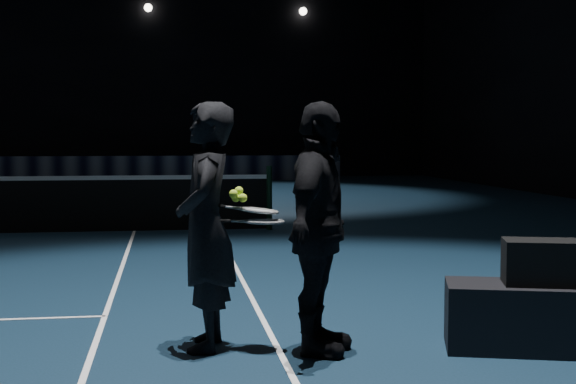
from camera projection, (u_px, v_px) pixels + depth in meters
name	position (u px, v px, depth m)	size (l,w,h in m)	color
wall_back	(41.00, 46.00, 30.26)	(30.00, 30.00, 0.00)	black
net_post_right	(269.00, 198.00, 13.76)	(0.10, 0.10, 1.10)	black
sponsor_backdrop	(33.00, 169.00, 28.11)	(22.00, 0.15, 0.90)	black
fixtures_far	(40.00, 5.00, 29.96)	(20.00, 0.30, 0.30)	white
player_bench	(560.00, 318.00, 5.99)	(1.67, 0.56, 0.50)	black
racket_bag	(561.00, 263.00, 5.96)	(0.84, 0.36, 0.33)	black
bag_signature	(573.00, 267.00, 5.78)	(0.39, 0.00, 0.11)	white
player_a	(206.00, 226.00, 6.02)	(0.68, 0.45, 1.87)	black
player_b	(318.00, 228.00, 5.89)	(1.09, 0.46, 1.87)	black
racket_lower	(265.00, 222.00, 5.95)	(0.68, 0.22, 0.03)	black
racket_upper	(259.00, 211.00, 5.99)	(0.68, 0.22, 0.03)	black
tennis_balls	(239.00, 196.00, 5.97)	(0.12, 0.10, 0.12)	#ADD52D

